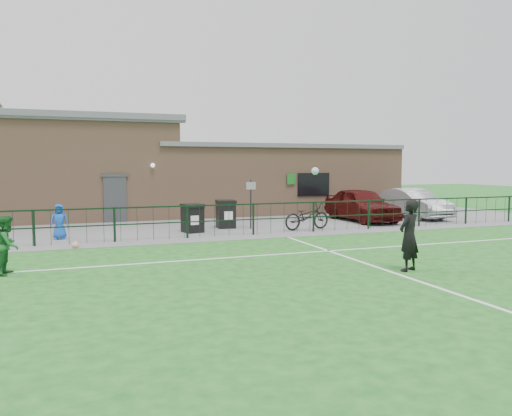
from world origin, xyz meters
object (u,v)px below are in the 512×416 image
object	(u,v)px
car_maroon	(361,204)
spectator_child	(59,222)
wheelie_bin_right	(226,215)
ball_ground	(75,245)
sign_post	(251,204)
outfield_player	(8,245)
car_silver	(413,203)
bicycle_e	(307,216)
wheelie_bin_left	(192,219)

from	to	relation	value
car_maroon	spectator_child	world-z (taller)	car_maroon
wheelie_bin_right	ball_ground	xyz separation A→B (m)	(-5.89, -3.19, -0.44)
sign_post	car_maroon	size ratio (longest dim) A/B	0.44
outfield_player	wheelie_bin_right	bearing A→B (deg)	-36.25
sign_post	car_silver	xyz separation A→B (m)	(8.90, 1.24, -0.28)
car_silver	spectator_child	size ratio (longest dim) A/B	3.52
bicycle_e	spectator_child	size ratio (longest dim) A/B	1.65
car_maroon	outfield_player	size ratio (longest dim) A/B	3.17
car_silver	outfield_player	size ratio (longest dim) A/B	3.08
spectator_child	outfield_player	xyz separation A→B (m)	(-1.03, -5.48, 0.07)
wheelie_bin_left	bicycle_e	distance (m)	4.58
car_silver	bicycle_e	bearing A→B (deg)	-162.73
bicycle_e	car_maroon	bearing A→B (deg)	-70.43
wheelie_bin_right	car_maroon	xyz separation A→B (m)	(6.67, 0.28, 0.24)
spectator_child	outfield_player	world-z (taller)	outfield_player
wheelie_bin_right	car_maroon	distance (m)	6.68
wheelie_bin_right	spectator_child	bearing A→B (deg)	-165.96
car_silver	car_maroon	bearing A→B (deg)	-175.40
wheelie_bin_left	sign_post	xyz separation A→B (m)	(2.47, 0.21, 0.49)
wheelie_bin_left	car_silver	size ratio (longest dim) A/B	0.23
car_silver	bicycle_e	size ratio (longest dim) A/B	2.14
outfield_player	wheelie_bin_left	bearing A→B (deg)	-33.36
wheelie_bin_left	car_maroon	size ratio (longest dim) A/B	0.22
sign_post	car_silver	world-z (taller)	sign_post
bicycle_e	outfield_player	distance (m)	11.40
car_silver	spectator_child	world-z (taller)	car_silver
wheelie_bin_left	outfield_player	bearing A→B (deg)	-148.03
sign_post	bicycle_e	xyz separation A→B (m)	(2.03, -1.03, -0.46)
wheelie_bin_right	car_silver	world-z (taller)	car_silver
wheelie_bin_right	outfield_player	world-z (taller)	outfield_player
bicycle_e	outfield_player	xyz separation A→B (m)	(-10.33, -4.82, 0.15)
wheelie_bin_left	spectator_child	world-z (taller)	spectator_child
sign_post	ball_ground	world-z (taller)	sign_post
spectator_child	ball_ground	bearing A→B (deg)	-75.88
sign_post	ball_ground	size ratio (longest dim) A/B	8.70
car_maroon	spectator_child	size ratio (longest dim) A/B	3.62
bicycle_e	wheelie_bin_right	bearing A→B (deg)	51.99
wheelie_bin_left	car_silver	bearing A→B (deg)	-4.87
car_silver	bicycle_e	distance (m)	7.24
wheelie_bin_right	car_maroon	world-z (taller)	car_maroon
spectator_child	bicycle_e	bearing A→B (deg)	-2.89
wheelie_bin_right	outfield_player	distance (m)	9.87
car_maroon	bicycle_e	size ratio (longest dim) A/B	2.20
wheelie_bin_right	car_silver	bearing A→B (deg)	8.45
spectator_child	car_silver	bearing A→B (deg)	6.85
car_silver	spectator_child	distance (m)	16.25
wheelie_bin_right	ball_ground	distance (m)	6.72
outfield_player	ball_ground	world-z (taller)	outfield_player
car_silver	ball_ground	xyz separation A→B (m)	(-15.67, -3.78, -0.63)
wheelie_bin_right	wheelie_bin_left	bearing A→B (deg)	-146.83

